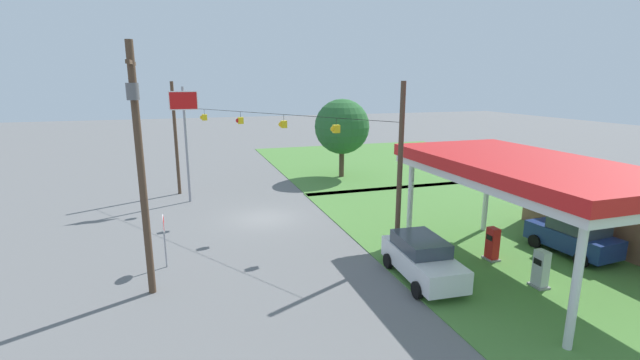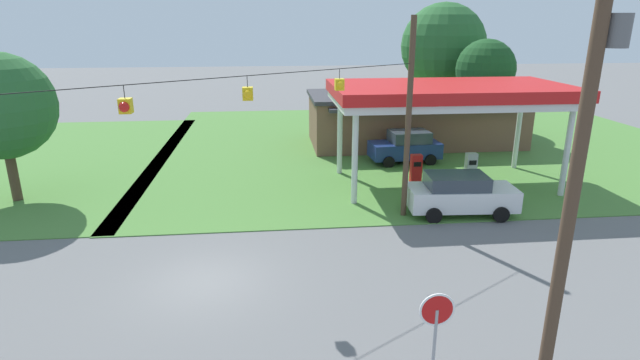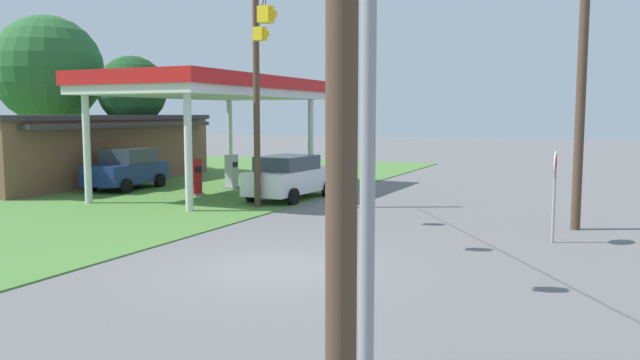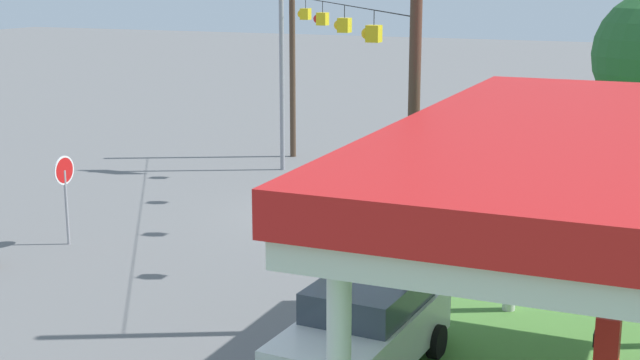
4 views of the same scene
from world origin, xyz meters
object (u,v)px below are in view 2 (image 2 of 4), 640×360
object	(u,v)px
gas_station_store	(415,119)
tree_far_back	(485,69)
tree_west_verge	(0,106)
utility_pole_main	(579,165)
fuel_pump_far	(470,169)
car_at_pumps_rear	(406,146)
tree_behind_station	(443,46)
fuel_pump_near	(416,171)
car_at_pumps_front	(460,194)
gas_station_canopy	(449,95)
stop_sign_roadside	(436,321)

from	to	relation	value
gas_station_store	tree_far_back	bearing A→B (deg)	12.00
tree_west_verge	utility_pole_main	bearing A→B (deg)	-39.65
gas_station_store	utility_pole_main	world-z (taller)	utility_pole_main
fuel_pump_far	car_at_pumps_rear	world-z (taller)	car_at_pumps_rear
utility_pole_main	tree_behind_station	world-z (taller)	utility_pole_main
tree_behind_station	fuel_pump_near	bearing A→B (deg)	-112.58
utility_pole_main	tree_far_back	size ratio (longest dim) A/B	1.40
tree_behind_station	car_at_pumps_front	bearing A→B (deg)	-106.13
gas_station_store	car_at_pumps_front	xyz separation A→B (m)	(-1.71, -13.00, -0.79)
car_at_pumps_rear	utility_pole_main	world-z (taller)	utility_pole_main
gas_station_canopy	stop_sign_roadside	distance (m)	15.88
gas_station_canopy	stop_sign_roadside	world-z (taller)	gas_station_canopy
fuel_pump_near	fuel_pump_far	world-z (taller)	same
fuel_pump_far	tree_far_back	distance (m)	11.68
fuel_pump_near	car_at_pumps_rear	size ratio (longest dim) A/B	0.38
car_at_pumps_rear	stop_sign_roadside	size ratio (longest dim) A/B	1.69
fuel_pump_near	tree_behind_station	distance (m)	17.49
fuel_pump_near	utility_pole_main	size ratio (longest dim) A/B	0.16
tree_behind_station	stop_sign_roadside	bearing A→B (deg)	-108.91
tree_behind_station	tree_west_verge	distance (m)	30.19
stop_sign_roadside	tree_west_verge	xyz separation A→B (m)	(-15.44, 14.33, 2.65)
stop_sign_roadside	tree_far_back	size ratio (longest dim) A/B	0.36
utility_pole_main	tree_west_verge	xyz separation A→B (m)	(-17.87, 14.81, -0.98)
fuel_pump_near	tree_far_back	xyz separation A→B (m)	(7.58, 9.88, 4.11)
fuel_pump_near	tree_far_back	size ratio (longest dim) A/B	0.23
gas_station_store	car_at_pumps_front	size ratio (longest dim) A/B	3.02
utility_pole_main	tree_behind_station	xyz separation A→B (m)	(7.86, 30.51, 0.73)
gas_station_canopy	utility_pole_main	size ratio (longest dim) A/B	1.18
fuel_pump_far	tree_behind_station	distance (m)	16.64
gas_station_canopy	tree_behind_station	distance (m)	16.20
car_at_pumps_rear	tree_far_back	xyz separation A→B (m)	(6.97, 5.65, 3.90)
fuel_pump_near	fuel_pump_far	size ratio (longest dim) A/B	1.00
tree_far_back	stop_sign_roadside	bearing A→B (deg)	-115.07
gas_station_canopy	tree_behind_station	world-z (taller)	tree_behind_station
car_at_pumps_rear	tree_behind_station	distance (m)	13.57
stop_sign_roadside	tree_behind_station	xyz separation A→B (m)	(10.29, 30.03, 4.36)
fuel_pump_far	stop_sign_roadside	size ratio (longest dim) A/B	0.64
stop_sign_roadside	utility_pole_main	distance (m)	4.40
gas_station_store	fuel_pump_far	size ratio (longest dim) A/B	8.85
tree_behind_station	gas_station_canopy	bearing A→B (deg)	-107.80
utility_pole_main	tree_west_verge	distance (m)	23.23
stop_sign_roadside	tree_far_back	world-z (taller)	tree_far_back
fuel_pump_near	car_at_pumps_front	bearing A→B (deg)	-80.24
car_at_pumps_rear	utility_pole_main	distance (m)	20.00
tree_far_back	fuel_pump_far	bearing A→B (deg)	-115.29
fuel_pump_near	car_at_pumps_rear	bearing A→B (deg)	81.74
fuel_pump_far	tree_behind_station	xyz separation A→B (m)	(3.47, 15.35, 5.41)
stop_sign_roadside	tree_behind_station	bearing A→B (deg)	-108.91
stop_sign_roadside	utility_pole_main	world-z (taller)	utility_pole_main
car_at_pumps_front	utility_pole_main	xyz separation A→B (m)	(-2.20, -10.94, 4.50)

